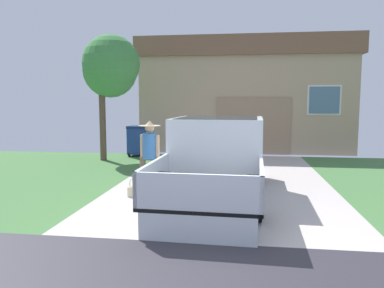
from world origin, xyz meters
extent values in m
cube|color=#BBB0AA|center=(0.00, 4.50, -0.03)|extent=(5.20, 9.00, 0.06)
cube|color=white|center=(-0.09, 2.54, 0.21)|extent=(1.92, 5.22, 0.42)
cube|color=white|center=(-0.08, 3.02, 1.06)|extent=(1.97, 2.10, 1.27)
cube|color=#1E2833|center=(-0.08, 3.02, 1.43)|extent=(1.73, 1.93, 0.53)
cube|color=white|center=(-0.02, 4.58, 0.72)|extent=(1.93, 1.15, 0.61)
cube|color=black|center=(-0.15, 0.98, 0.45)|extent=(1.97, 2.11, 0.06)
cube|color=white|center=(-1.07, 1.01, 0.72)|extent=(0.13, 2.05, 0.60)
cube|color=white|center=(0.77, 0.95, 0.72)|extent=(0.13, 2.05, 0.60)
cube|color=white|center=(-0.18, -0.01, 0.72)|extent=(1.90, 0.13, 0.60)
cube|color=black|center=(-1.10, 3.77, 1.33)|extent=(0.11, 0.18, 0.20)
cylinder|color=black|center=(-0.85, 4.45, 0.40)|extent=(0.29, 0.81, 0.80)
cylinder|color=#9E9EA3|center=(-0.85, 4.45, 0.40)|extent=(0.30, 0.45, 0.44)
cylinder|color=black|center=(0.79, 4.39, 0.40)|extent=(0.29, 0.81, 0.80)
cylinder|color=#9E9EA3|center=(0.79, 4.39, 0.40)|extent=(0.30, 0.45, 0.44)
cylinder|color=black|center=(-0.96, 1.22, 0.40)|extent=(0.29, 0.81, 0.80)
cylinder|color=#9E9EA3|center=(-0.96, 1.22, 0.40)|extent=(0.30, 0.45, 0.44)
cylinder|color=black|center=(0.67, 1.16, 0.40)|extent=(0.29, 0.81, 0.80)
cylinder|color=#9E9EA3|center=(0.67, 1.16, 0.40)|extent=(0.30, 0.45, 0.44)
cylinder|color=brown|center=(-1.75, 2.81, 0.41)|extent=(0.13, 0.13, 0.82)
cylinder|color=brown|center=(-1.40, 2.76, 0.41)|extent=(0.13, 0.13, 0.82)
cylinder|color=#3870B2|center=(-1.57, 2.78, 1.07)|extent=(0.31, 0.31, 0.56)
cylinder|color=tan|center=(-1.76, 2.81, 1.03)|extent=(0.09, 0.09, 0.58)
cylinder|color=tan|center=(-1.39, 2.75, 1.03)|extent=(0.09, 0.09, 0.58)
sphere|color=tan|center=(-1.57, 2.78, 1.47)|extent=(0.20, 0.20, 0.20)
cylinder|color=#D1B78E|center=(-1.57, 2.78, 1.52)|extent=(0.48, 0.48, 0.01)
cone|color=#D1B78E|center=(-1.57, 2.78, 1.57)|extent=(0.21, 0.21, 0.11)
cube|color=beige|center=(-1.80, 2.48, 0.11)|extent=(0.38, 0.17, 0.21)
torus|color=beige|center=(-1.80, 2.48, 0.26)|extent=(0.34, 0.02, 0.34)
cube|color=tan|center=(0.52, 12.73, 1.90)|extent=(8.44, 6.51, 3.81)
cube|color=brown|center=(0.52, 12.73, 4.20)|extent=(8.78, 6.77, 0.78)
cube|color=#93755B|center=(0.83, 9.44, 1.10)|extent=(2.84, 0.06, 2.20)
cube|color=slate|center=(3.46, 9.44, 2.10)|extent=(1.10, 0.05, 1.00)
cube|color=silver|center=(3.46, 9.46, 2.10)|extent=(1.23, 0.02, 1.12)
cylinder|color=brown|center=(-4.38, 7.26, 1.25)|extent=(0.22, 0.22, 2.51)
sphere|color=#408440|center=(-4.04, 7.30, 3.33)|extent=(1.94, 1.94, 1.94)
sphere|color=#408440|center=(-4.14, 7.34, 3.28)|extent=(1.77, 1.77, 1.77)
sphere|color=#408440|center=(-4.13, 7.42, 3.10)|extent=(1.86, 1.86, 1.86)
cube|color=navy|center=(-3.49, 8.39, 0.56)|extent=(0.58, 0.68, 0.95)
cube|color=navy|center=(-3.49, 8.39, 1.09)|extent=(0.60, 0.71, 0.10)
cylinder|color=black|center=(-3.72, 8.11, 0.09)|extent=(0.05, 0.18, 0.18)
cylinder|color=black|center=(-3.27, 8.11, 0.09)|extent=(0.05, 0.18, 0.18)
camera|label=1|loc=(0.46, -5.21, 2.04)|focal=35.09mm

